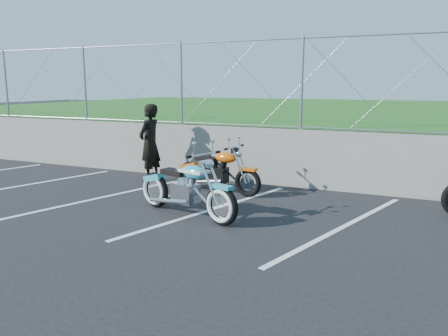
% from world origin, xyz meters
% --- Properties ---
extents(ground, '(90.00, 90.00, 0.00)m').
position_xyz_m(ground, '(0.00, 0.00, 0.00)').
color(ground, black).
rests_on(ground, ground).
extents(retaining_wall, '(30.00, 0.22, 1.30)m').
position_xyz_m(retaining_wall, '(0.00, 3.50, 0.65)').
color(retaining_wall, slate).
rests_on(retaining_wall, ground).
extents(grass_field, '(30.00, 20.00, 1.30)m').
position_xyz_m(grass_field, '(0.00, 13.50, 0.65)').
color(grass_field, '#1A4F15').
rests_on(grass_field, ground).
extents(chain_link_fence, '(28.00, 0.03, 2.00)m').
position_xyz_m(chain_link_fence, '(0.00, 3.50, 2.30)').
color(chain_link_fence, gray).
rests_on(chain_link_fence, retaining_wall).
extents(parking_lines, '(18.29, 4.31, 0.01)m').
position_xyz_m(parking_lines, '(1.20, 1.00, 0.00)').
color(parking_lines, silver).
rests_on(parking_lines, ground).
extents(cruiser_turquoise, '(2.26, 0.88, 1.16)m').
position_xyz_m(cruiser_turquoise, '(-0.22, 0.48, 0.46)').
color(cruiser_turquoise, black).
rests_on(cruiser_turquoise, ground).
extents(naked_orange, '(2.05, 0.70, 1.02)m').
position_xyz_m(naked_orange, '(-0.42, 2.25, 0.44)').
color(naked_orange, black).
rests_on(naked_orange, ground).
extents(person_standing, '(0.45, 0.68, 1.84)m').
position_xyz_m(person_standing, '(-2.38, 2.61, 0.92)').
color(person_standing, black).
rests_on(person_standing, ground).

